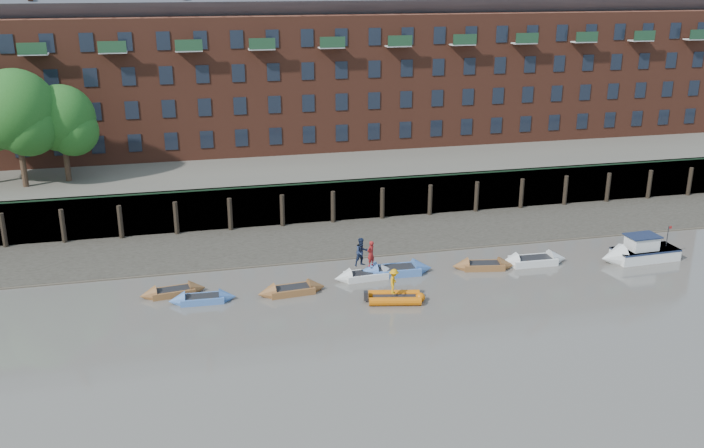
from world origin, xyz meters
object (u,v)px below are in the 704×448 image
object	(u,v)px
rowboat_4	(395,271)
rowboat_1	(202,299)
rowboat_0	(173,292)
person_rower_b	(362,252)
rowboat_3	(366,275)
rowboat_5	(483,266)
rowboat_6	(533,261)
rib_tender	(397,298)
person_rib_crew	(394,281)
motor_launch	(634,253)
person_rower_a	(371,254)
rowboat_2	(292,290)

from	to	relation	value
rowboat_4	rowboat_1	bearing A→B (deg)	-171.64
rowboat_0	person_rower_b	bearing A→B (deg)	-7.64
rowboat_3	rowboat_5	world-z (taller)	rowboat_3
rowboat_6	rowboat_5	bearing A→B (deg)	-178.51
rowboat_1	rowboat_5	xyz separation A→B (m)	(18.47, 1.05, 0.01)
rib_tender	rowboat_1	bearing A→B (deg)	179.10
rowboat_4	person_rib_crew	distance (m)	4.46
rib_tender	person_rower_b	size ratio (longest dim) A/B	1.86
motor_launch	person_rower_a	xyz separation A→B (m)	(-18.24, 1.29, 1.09)
rowboat_5	rib_tender	world-z (taller)	rowboat_5
rowboat_1	rowboat_5	bearing A→B (deg)	5.54
rowboat_4	person_rower_a	size ratio (longest dim) A/B	2.98
rowboat_4	person_rib_crew	xyz separation A→B (m)	(-1.32, -4.12, 1.07)
rowboat_0	rowboat_3	size ratio (longest dim) A/B	0.95
person_rower_a	person_rib_crew	xyz separation A→B (m)	(0.40, -3.91, -0.35)
rowboat_5	rowboat_1	bearing A→B (deg)	-166.51
rowboat_5	rowboat_2	bearing A→B (deg)	-165.18
person_rower_a	person_rib_crew	size ratio (longest dim) A/B	1.09
person_rib_crew	motor_launch	bearing A→B (deg)	-57.71
person_rib_crew	rowboat_0	bearing A→B (deg)	96.26
rowboat_3	person_rower_b	xyz separation A→B (m)	(-0.25, 0.21, 1.55)
rowboat_5	rowboat_3	bearing A→B (deg)	-171.21
person_rower_a	rowboat_1	bearing A→B (deg)	-30.46
rowboat_5	person_rower_a	distance (m)	7.86
rowboat_3	rib_tender	world-z (taller)	rowboat_3
rowboat_3	rowboat_6	bearing A→B (deg)	-5.01
rowboat_1	person_rower_a	world-z (taller)	person_rower_a
rowboat_0	person_rib_crew	bearing A→B (deg)	-25.26
rowboat_2	rib_tender	size ratio (longest dim) A/B	1.25
rowboat_1	person_rib_crew	bearing A→B (deg)	-10.96
rowboat_1	rowboat_6	size ratio (longest dim) A/B	0.83
person_rib_crew	rib_tender	bearing A→B (deg)	-66.87
rowboat_1	rowboat_2	world-z (taller)	rowboat_2
rowboat_2	rowboat_5	distance (m)	13.11
rowboat_5	rib_tender	xyz separation A→B (m)	(-7.11, -3.68, 0.04)
rowboat_0	rowboat_4	size ratio (longest dim) A/B	0.81
person_rib_crew	person_rower_b	bearing A→B (deg)	37.10
rowboat_0	person_rower_a	size ratio (longest dim) A/B	2.42
rowboat_0	person_rib_crew	size ratio (longest dim) A/B	2.65
person_rower_a	rowboat_5	bearing A→B (deg)	141.02
rowboat_5	person_rib_crew	world-z (taller)	person_rib_crew
rowboat_6	person_rower_a	bearing A→B (deg)	-179.57
rowboat_6	person_rower_b	bearing A→B (deg)	179.63
person_rower_b	motor_launch	bearing A→B (deg)	-17.37
rowboat_2	rowboat_5	world-z (taller)	rowboat_2
rowboat_6	motor_launch	xyz separation A→B (m)	(6.93, -1.04, 0.35)
rowboat_1	rowboat_5	size ratio (longest dim) A/B	0.93
motor_launch	person_rower_b	bearing A→B (deg)	-6.68
person_rower_a	person_rower_b	xyz separation A→B (m)	(-0.56, 0.18, 0.09)
rowboat_0	rowboat_5	world-z (taller)	rowboat_5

